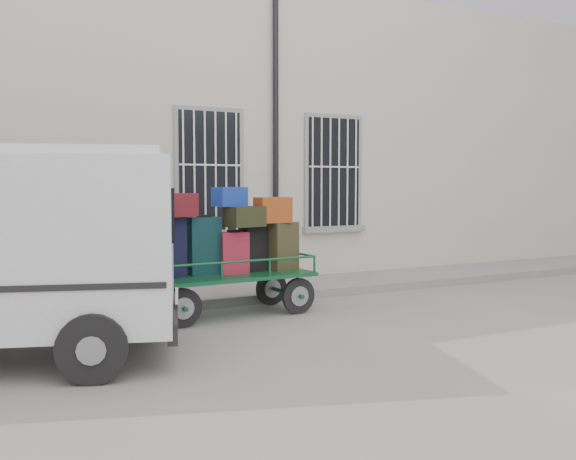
# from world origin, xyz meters

# --- Properties ---
(ground) EXTENTS (80.00, 80.00, 0.00)m
(ground) POSITION_xyz_m (0.00, 0.00, 0.00)
(ground) COLOR slate
(ground) RESTS_ON ground
(building) EXTENTS (24.00, 5.15, 6.00)m
(building) POSITION_xyz_m (0.00, 5.50, 3.00)
(building) COLOR beige
(building) RESTS_ON ground
(sidewalk) EXTENTS (24.00, 1.70, 0.15)m
(sidewalk) POSITION_xyz_m (0.00, 2.20, 0.07)
(sidewalk) COLOR slate
(sidewalk) RESTS_ON ground
(luggage_cart) EXTENTS (2.93, 1.26, 1.96)m
(luggage_cart) POSITION_xyz_m (-0.95, 0.75, 1.01)
(luggage_cart) COLOR black
(luggage_cart) RESTS_ON ground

